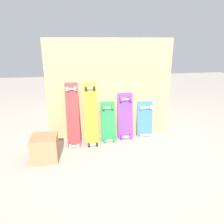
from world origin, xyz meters
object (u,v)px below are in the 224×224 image
Objects in this scene: skateboard_blue at (145,121)px; wooden_crate at (45,148)px; skateboard_green at (108,124)px; skateboard_red at (73,118)px; skateboard_orange at (91,117)px; skateboard_purple at (125,118)px.

skateboard_blue reaches higher than wooden_crate.
skateboard_green is at bearing -174.29° from skateboard_blue.
skateboard_red is 1.46× the size of skateboard_green.
skateboard_blue is at bearing 6.67° from skateboard_orange.
skateboard_green is 0.57m from skateboard_blue.
skateboard_red reaches higher than skateboard_green.
skateboard_blue is at bearing 18.59° from wooden_crate.
skateboard_green is at bearing -171.37° from skateboard_purple.
skateboard_green is 0.95m from wooden_crate.
skateboard_blue is (0.81, 0.10, -0.16)m from skateboard_orange.
skateboard_green is at bearing 8.87° from skateboard_orange.
skateboard_purple is at bearing -176.76° from skateboard_blue.
skateboard_red is at bearing -173.58° from skateboard_purple.
wooden_crate is (-0.84, -0.42, -0.09)m from skateboard_green.
skateboard_orange is at bearing 1.70° from skateboard_red.
skateboard_purple reaches higher than wooden_crate.
skateboard_orange is at bearing 32.38° from wooden_crate.
skateboard_blue is at bearing 5.71° from skateboard_green.
wooden_crate is (-0.60, -0.38, -0.24)m from skateboard_orange.
skateboard_red is at bearing -178.30° from skateboard_orange.
skateboard_orange is 1.47× the size of skateboard_green.
skateboard_red is 1.25× the size of skateboard_purple.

